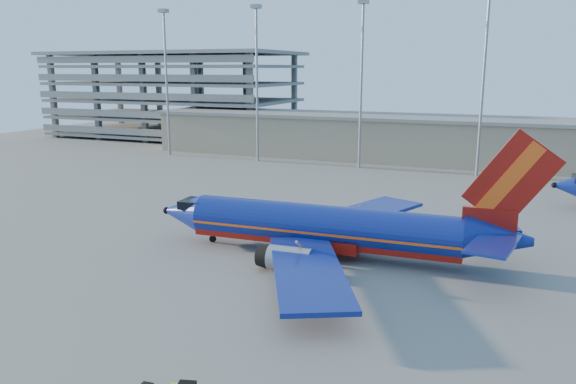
% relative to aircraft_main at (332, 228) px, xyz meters
% --- Properties ---
extents(ground, '(220.00, 220.00, 0.00)m').
position_rel_aircraft_main_xyz_m(ground, '(-5.60, 1.88, -2.69)').
color(ground, slate).
rests_on(ground, ground).
extents(terminal_building, '(122.00, 16.00, 8.50)m').
position_rel_aircraft_main_xyz_m(terminal_building, '(4.40, 59.88, 1.62)').
color(terminal_building, gray).
rests_on(terminal_building, ground).
extents(parking_garage, '(62.00, 32.00, 21.40)m').
position_rel_aircraft_main_xyz_m(parking_garage, '(-67.60, 75.93, 9.04)').
color(parking_garage, slate).
rests_on(parking_garage, ground).
extents(light_mast_row, '(101.60, 1.60, 28.65)m').
position_rel_aircraft_main_xyz_m(light_mast_row, '(-0.60, 47.88, 14.86)').
color(light_mast_row, gray).
rests_on(light_mast_row, ground).
extents(aircraft_main, '(37.25, 35.81, 12.61)m').
position_rel_aircraft_main_xyz_m(aircraft_main, '(0.00, 0.00, 0.00)').
color(aircraft_main, navy).
rests_on(aircraft_main, ground).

